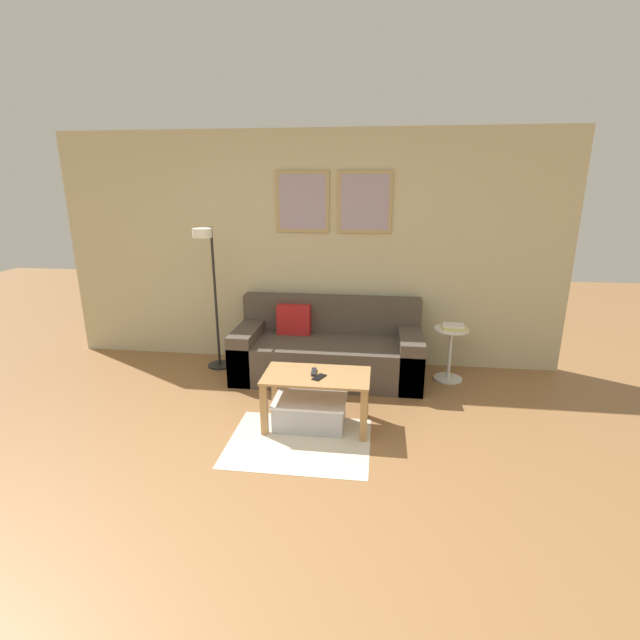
{
  "coord_description": "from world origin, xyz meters",
  "views": [
    {
      "loc": [
        0.81,
        -2.18,
        2.01
      ],
      "look_at": [
        0.3,
        1.67,
        0.85
      ],
      "focal_mm": 26.0,
      "sensor_mm": 36.0,
      "label": 1
    }
  ],
  "objects_px": {
    "couch": "(328,350)",
    "side_table": "(450,349)",
    "book_stack": "(454,327)",
    "cell_phone": "(319,377)",
    "floor_lamp": "(210,280)",
    "remote_control": "(314,372)",
    "storage_bin": "(310,412)",
    "coffee_table": "(317,386)"
  },
  "relations": [
    {
      "from": "storage_bin",
      "to": "book_stack",
      "type": "height_order",
      "value": "book_stack"
    },
    {
      "from": "couch",
      "to": "cell_phone",
      "type": "height_order",
      "value": "couch"
    },
    {
      "from": "book_stack",
      "to": "storage_bin",
      "type": "bearing_deg",
      "value": -138.78
    },
    {
      "from": "floor_lamp",
      "to": "remote_control",
      "type": "distance_m",
      "value": 1.7
    },
    {
      "from": "coffee_table",
      "to": "remote_control",
      "type": "relative_size",
      "value": 5.93
    },
    {
      "from": "couch",
      "to": "coffee_table",
      "type": "xyz_separation_m",
      "value": [
        0.03,
        -1.1,
        0.08
      ]
    },
    {
      "from": "floor_lamp",
      "to": "side_table",
      "type": "relative_size",
      "value": 2.79
    },
    {
      "from": "book_stack",
      "to": "remote_control",
      "type": "height_order",
      "value": "book_stack"
    },
    {
      "from": "book_stack",
      "to": "remote_control",
      "type": "bearing_deg",
      "value": -139.51
    },
    {
      "from": "floor_lamp",
      "to": "book_stack",
      "type": "bearing_deg",
      "value": 2.15
    },
    {
      "from": "side_table",
      "to": "remote_control",
      "type": "relative_size",
      "value": 3.76
    },
    {
      "from": "side_table",
      "to": "remote_control",
      "type": "height_order",
      "value": "side_table"
    },
    {
      "from": "coffee_table",
      "to": "storage_bin",
      "type": "xyz_separation_m",
      "value": [
        -0.06,
        -0.02,
        -0.24
      ]
    },
    {
      "from": "floor_lamp",
      "to": "book_stack",
      "type": "xyz_separation_m",
      "value": [
        2.54,
        0.1,
        -0.44
      ]
    },
    {
      "from": "couch",
      "to": "coffee_table",
      "type": "distance_m",
      "value": 1.1
    },
    {
      "from": "coffee_table",
      "to": "side_table",
      "type": "distance_m",
      "value": 1.69
    },
    {
      "from": "coffee_table",
      "to": "book_stack",
      "type": "bearing_deg",
      "value": 41.95
    },
    {
      "from": "book_stack",
      "to": "floor_lamp",
      "type": "bearing_deg",
      "value": -177.85
    },
    {
      "from": "floor_lamp",
      "to": "side_table",
      "type": "xyz_separation_m",
      "value": [
        2.53,
        0.1,
        -0.69
      ]
    },
    {
      "from": "couch",
      "to": "side_table",
      "type": "distance_m",
      "value": 1.28
    },
    {
      "from": "side_table",
      "to": "couch",
      "type": "bearing_deg",
      "value": -178.16
    },
    {
      "from": "coffee_table",
      "to": "floor_lamp",
      "type": "relative_size",
      "value": 0.57
    },
    {
      "from": "book_stack",
      "to": "coffee_table",
      "type": "bearing_deg",
      "value": -138.05
    },
    {
      "from": "side_table",
      "to": "cell_phone",
      "type": "xyz_separation_m",
      "value": [
        -1.22,
        -1.2,
        0.13
      ]
    },
    {
      "from": "storage_bin",
      "to": "side_table",
      "type": "xyz_separation_m",
      "value": [
        1.31,
        1.16,
        0.21
      ]
    },
    {
      "from": "cell_phone",
      "to": "coffee_table",
      "type": "bearing_deg",
      "value": 140.35
    },
    {
      "from": "cell_phone",
      "to": "book_stack",
      "type": "bearing_deg",
      "value": 68.27
    },
    {
      "from": "floor_lamp",
      "to": "remote_control",
      "type": "relative_size",
      "value": 10.46
    },
    {
      "from": "side_table",
      "to": "remote_control",
      "type": "bearing_deg",
      "value": -139.1
    },
    {
      "from": "coffee_table",
      "to": "cell_phone",
      "type": "relative_size",
      "value": 6.35
    },
    {
      "from": "book_stack",
      "to": "cell_phone",
      "type": "xyz_separation_m",
      "value": [
        -1.24,
        -1.2,
        -0.11
      ]
    },
    {
      "from": "storage_bin",
      "to": "remote_control",
      "type": "bearing_deg",
      "value": 62.33
    },
    {
      "from": "floor_lamp",
      "to": "remote_control",
      "type": "xyz_separation_m",
      "value": [
        1.25,
        -1.01,
        -0.55
      ]
    },
    {
      "from": "couch",
      "to": "cell_phone",
      "type": "distance_m",
      "value": 1.17
    },
    {
      "from": "coffee_table",
      "to": "book_stack",
      "type": "relative_size",
      "value": 3.58
    },
    {
      "from": "coffee_table",
      "to": "cell_phone",
      "type": "bearing_deg",
      "value": -63.91
    },
    {
      "from": "coffee_table",
      "to": "floor_lamp",
      "type": "bearing_deg",
      "value": 140.76
    },
    {
      "from": "couch",
      "to": "book_stack",
      "type": "bearing_deg",
      "value": 1.7
    },
    {
      "from": "floor_lamp",
      "to": "cell_phone",
      "type": "distance_m",
      "value": 1.8
    },
    {
      "from": "floor_lamp",
      "to": "coffee_table",
      "type": "bearing_deg",
      "value": -39.24
    },
    {
      "from": "couch",
      "to": "side_table",
      "type": "xyz_separation_m",
      "value": [
        1.28,
        0.04,
        0.06
      ]
    },
    {
      "from": "couch",
      "to": "cell_phone",
      "type": "bearing_deg",
      "value": -87.09
    }
  ]
}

